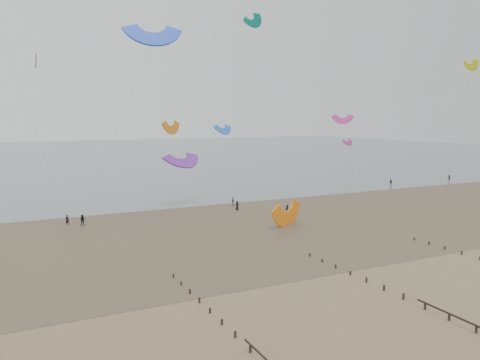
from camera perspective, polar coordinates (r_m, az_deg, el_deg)
name	(u,v)px	position (r m, az deg, el deg)	size (l,w,h in m)	color
ground	(345,293)	(49.23, 12.70, -13.32)	(500.00, 500.00, 0.00)	brown
sea_and_shore	(189,226)	(76.41, -6.23, -5.65)	(500.00, 665.00, 0.03)	#475654
kitesurfer_lead	(67,220)	(82.02, -20.31, -4.57)	(0.61, 0.40, 1.68)	black
kitesurfers	(268,198)	(97.62, 3.43, -2.22)	(147.03, 22.07, 1.87)	black
grounded_kite	(287,225)	(77.58, 5.80, -5.45)	(7.71, 4.04, 5.87)	orange
kites_airborne	(46,105)	(127.21, -22.56, 8.44)	(235.99, 114.11, 39.30)	blue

